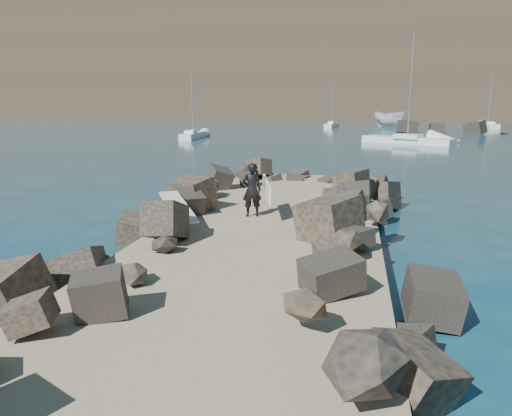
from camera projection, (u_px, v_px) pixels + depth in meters
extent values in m
plane|color=#0F384C|center=(263.00, 255.00, 13.25)|extent=(800.00, 800.00, 0.00)
cube|color=#8C7759|center=(248.00, 269.00, 11.27)|extent=(6.00, 26.00, 0.60)
cube|color=black|center=(136.00, 247.00, 12.25)|extent=(2.60, 22.00, 1.00)
cube|color=black|center=(379.00, 261.00, 11.16)|extent=(2.60, 22.00, 1.00)
cube|color=#2D4919|center=(382.00, 64.00, 161.57)|extent=(360.00, 140.00, 32.00)
cube|color=beige|center=(178.00, 211.00, 13.81)|extent=(1.70, 2.10, 0.07)
imported|color=white|center=(390.00, 119.00, 80.70)|extent=(6.08, 6.66, 2.54)
imported|color=black|center=(252.00, 190.00, 14.95)|extent=(0.69, 0.58, 1.62)
cube|color=white|center=(267.00, 189.00, 14.86)|extent=(0.59, 1.96, 0.63)
cube|color=white|center=(488.00, 126.00, 77.80)|extent=(1.86, 7.28, 0.80)
cylinder|color=gray|center=(490.00, 98.00, 76.89)|extent=(0.12, 0.12, 7.95)
cube|color=white|center=(489.00, 123.00, 76.86)|extent=(1.23, 2.07, 0.44)
cube|color=white|center=(193.00, 136.00, 54.90)|extent=(1.59, 6.28, 0.80)
cylinder|color=gray|center=(192.00, 101.00, 54.11)|extent=(0.12, 0.12, 6.86)
cube|color=white|center=(191.00, 132.00, 54.08)|extent=(1.06, 1.78, 0.44)
cube|color=white|center=(407.00, 141.00, 48.19)|extent=(8.63, 6.25, 0.80)
cylinder|color=gray|center=(411.00, 85.00, 47.09)|extent=(0.12, 0.12, 9.78)
cube|color=white|center=(408.00, 136.00, 47.56)|extent=(2.87, 2.50, 0.44)
cube|color=white|center=(332.00, 126.00, 78.69)|extent=(2.17, 5.58, 0.80)
cylinder|color=gray|center=(332.00, 104.00, 77.99)|extent=(0.12, 0.12, 5.99)
cube|color=white|center=(332.00, 123.00, 77.97)|extent=(1.14, 1.66, 0.44)
cube|color=white|center=(225.00, 6.00, 159.52)|extent=(10.00, 8.00, 4.00)
cube|color=white|center=(353.00, 9.00, 164.53)|extent=(8.00, 6.00, 3.50)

